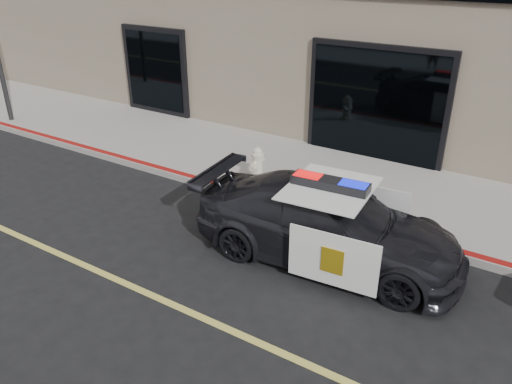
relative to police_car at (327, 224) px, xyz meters
The scene contains 4 objects.
ground 2.48m from the police_car, 87.53° to the right, with size 120.00×120.00×0.00m, color black.
sidewalk_n 2.93m from the police_car, 87.94° to the left, with size 60.00×3.50×0.15m, color gray.
police_car is the anchor object (origin of this frame).
fire_hydrant 3.23m from the police_car, 143.35° to the left, with size 0.33×0.47×0.74m.
Camera 1 is at (2.75, -4.40, 4.81)m, focal length 35.00 mm.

